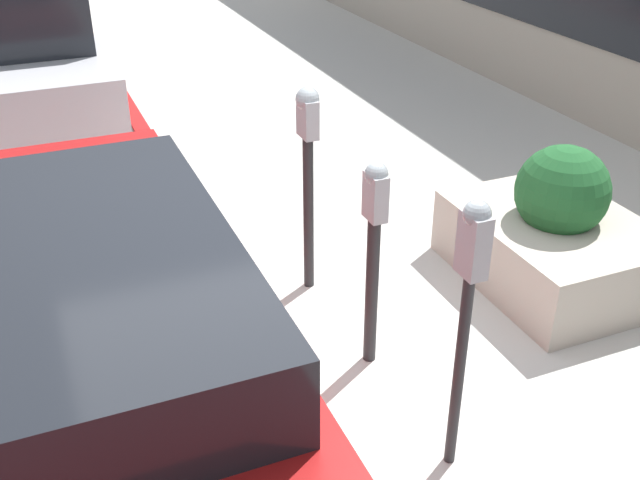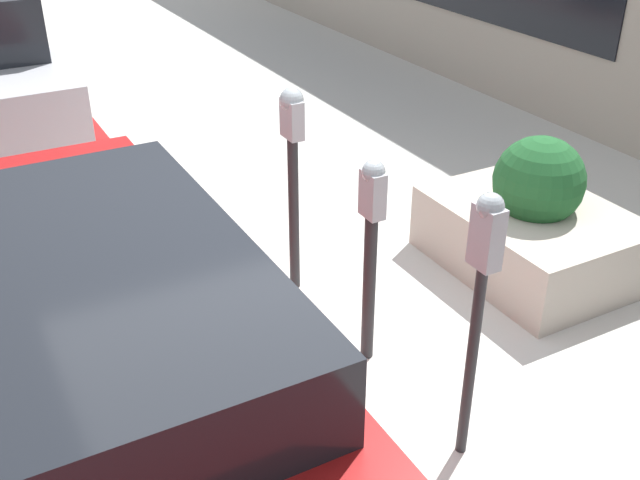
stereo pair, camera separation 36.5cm
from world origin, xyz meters
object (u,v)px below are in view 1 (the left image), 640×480
Objects in this scene: parking_meter_middle at (308,156)px; parked_car_rear at (6,47)px; parked_car_middle at (54,346)px; parking_meter_second at (374,241)px; planter_box at (555,235)px; parking_meter_nearest at (468,290)px.

parked_car_rear is (4.36, 1.68, -0.17)m from parking_meter_middle.
parked_car_middle is 5.41m from parked_car_rear.
parked_car_middle is (-0.13, 1.74, -0.13)m from parking_meter_second.
planter_box is at bearing -147.17° from parked_car_rear.
parking_meter_nearest is at bearing -113.60° from parked_car_middle.
parked_car_middle is at bearing 66.15° from parking_meter_nearest.
parking_meter_middle is (1.83, 0.04, -0.05)m from parking_meter_nearest.
parked_car_middle is at bearing 94.40° from parking_meter_second.
parking_meter_nearest is at bearing -179.21° from parking_meter_second.
parked_car_rear is at bearing 17.90° from parking_meter_second.
parking_meter_second is 0.30× the size of parked_car_rear.
parked_car_rear reaches higher than parking_meter_second.
parked_car_rear reaches higher than parking_meter_middle.
parking_meter_middle is at bearing 1.23° from parking_meter_nearest.
parking_meter_nearest is 1.83m from parking_meter_middle.
parking_meter_second is at bearing -178.34° from parking_meter_middle.
parked_car_rear is at bearing 15.51° from parking_meter_nearest.
planter_box is (0.33, -1.58, -0.46)m from parking_meter_second.
parking_meter_nearest is 2.11m from planter_box.
parking_meter_middle reaches higher than parking_meter_second.
parking_meter_second is 0.90× the size of planter_box.
parked_car_middle is (-1.05, 1.72, -0.29)m from parking_meter_middle.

